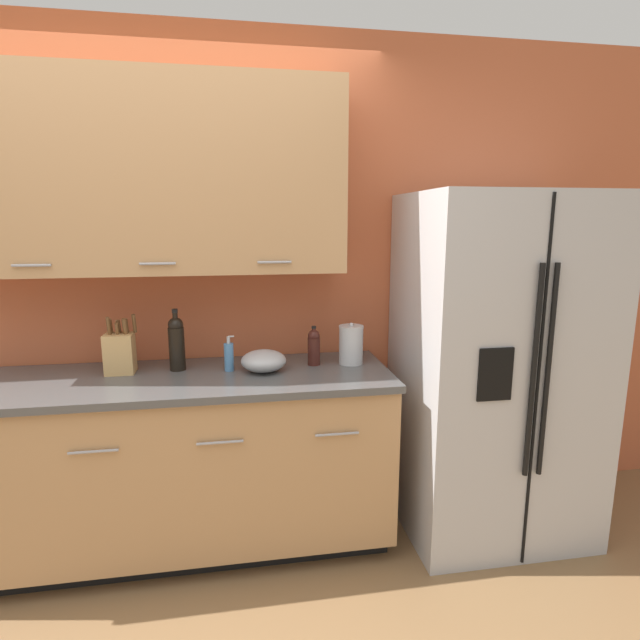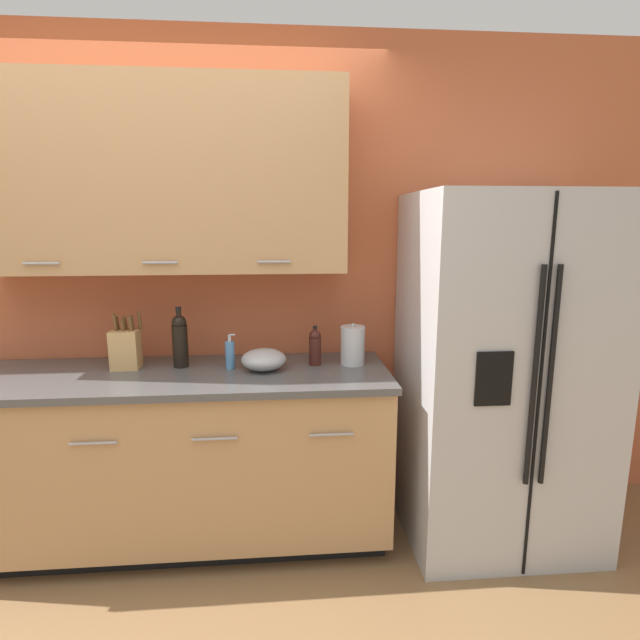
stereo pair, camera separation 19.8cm
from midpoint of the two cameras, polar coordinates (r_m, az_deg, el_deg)
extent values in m
cube|color=#BC5B38|center=(2.81, -16.64, 3.85)|extent=(10.00, 0.05, 2.60)
cube|color=tan|center=(2.60, -15.38, 15.39)|extent=(1.77, 0.32, 0.91)
cylinder|color=#99999E|center=(2.58, -27.37, 5.76)|extent=(0.16, 0.01, 0.01)
cylinder|color=#99999E|center=(2.43, -15.62, 6.33)|extent=(0.16, 0.01, 0.01)
cylinder|color=#99999E|center=(2.39, -2.90, 6.65)|extent=(0.16, 0.01, 0.01)
cube|color=black|center=(2.94, -13.88, -21.98)|extent=(2.11, 0.54, 0.09)
cube|color=tan|center=(2.69, -14.46, -14.60)|extent=(2.15, 0.62, 0.78)
cube|color=#4C4C4C|center=(2.53, -14.96, -6.31)|extent=(2.18, 0.64, 0.03)
cylinder|color=#99999E|center=(2.38, -22.33, -12.95)|extent=(0.20, 0.01, 0.01)
cylinder|color=#99999E|center=(2.28, -9.48, -13.30)|extent=(0.20, 0.01, 0.01)
cylinder|color=#99999E|center=(2.29, 3.85, -12.99)|extent=(0.20, 0.01, 0.01)
cube|color=#B2B2B5|center=(2.74, 21.97, -5.53)|extent=(0.93, 0.74, 1.78)
cube|color=black|center=(2.43, 25.94, -7.95)|extent=(0.01, 0.01, 1.74)
cylinder|color=black|center=(2.37, 25.56, -6.10)|extent=(0.02, 0.02, 0.98)
cylinder|color=black|center=(2.41, 27.00, -5.98)|extent=(0.02, 0.02, 0.98)
cube|color=black|center=(2.30, 21.62, -6.31)|extent=(0.16, 0.01, 0.24)
cube|color=tan|center=(2.64, -19.37, -3.22)|extent=(0.13, 0.11, 0.20)
cylinder|color=brown|center=(2.64, -20.24, -0.32)|extent=(0.02, 0.03, 0.07)
cylinder|color=brown|center=(2.61, -20.45, -0.28)|extent=(0.02, 0.03, 0.09)
cylinder|color=brown|center=(2.63, -19.46, -0.37)|extent=(0.02, 0.03, 0.07)
cylinder|color=brown|center=(2.60, -19.64, -0.60)|extent=(0.02, 0.03, 0.06)
cylinder|color=brown|center=(2.62, -18.69, -0.29)|extent=(0.02, 0.03, 0.07)
cylinder|color=brown|center=(2.59, -18.87, -0.37)|extent=(0.02, 0.04, 0.08)
cylinder|color=brown|center=(2.61, -17.92, -0.06)|extent=(0.02, 0.04, 0.09)
cylinder|color=black|center=(2.60, -13.60, -2.92)|extent=(0.08, 0.08, 0.22)
sphere|color=black|center=(2.57, -13.72, -0.29)|extent=(0.07, 0.07, 0.07)
cylinder|color=black|center=(2.57, -13.74, 0.22)|extent=(0.02, 0.02, 0.07)
cylinder|color=black|center=(2.56, -13.79, 1.23)|extent=(0.03, 0.03, 0.02)
cylinder|color=#4C7FB2|center=(2.53, -8.05, -4.02)|extent=(0.05, 0.05, 0.14)
cylinder|color=#B2B2B5|center=(2.50, -8.10, -2.10)|extent=(0.02, 0.02, 0.04)
cylinder|color=#B2B2B5|center=(2.50, -7.79, -1.71)|extent=(0.03, 0.01, 0.01)
cylinder|color=#3D1914|center=(2.57, 1.64, -3.60)|extent=(0.06, 0.06, 0.14)
sphere|color=#3D1914|center=(2.55, 1.65, -1.81)|extent=(0.06, 0.06, 0.06)
cylinder|color=#3D1914|center=(2.54, 1.65, -1.52)|extent=(0.02, 0.02, 0.05)
cylinder|color=black|center=(2.54, 1.66, -0.84)|extent=(0.02, 0.02, 0.01)
cylinder|color=#B7B7BA|center=(2.58, 5.94, -3.04)|extent=(0.12, 0.12, 0.19)
cylinder|color=#B7B7BA|center=(2.56, 5.99, -0.87)|extent=(0.13, 0.13, 0.01)
sphere|color=#B7B7BA|center=(2.56, 5.99, -0.61)|extent=(0.02, 0.02, 0.02)
ellipsoid|color=#A3A3A5|center=(2.49, -4.20, -4.55)|extent=(0.22, 0.22, 0.11)
camera|label=1|loc=(0.10, -87.70, 0.46)|focal=28.00mm
camera|label=2|loc=(0.10, 92.30, -0.46)|focal=28.00mm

